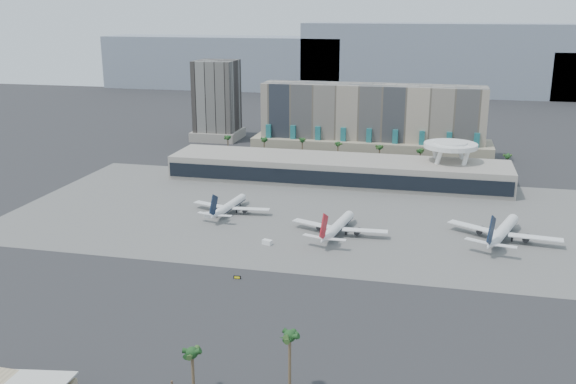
% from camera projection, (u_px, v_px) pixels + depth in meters
% --- Properties ---
extents(ground, '(900.00, 900.00, 0.00)m').
position_uv_depth(ground, '(288.00, 262.00, 223.51)').
color(ground, '#232326').
rests_on(ground, ground).
extents(apron_pad, '(260.00, 130.00, 0.06)m').
position_uv_depth(apron_pad, '(317.00, 214.00, 274.96)').
color(apron_pad, '#5B5B59').
rests_on(apron_pad, ground).
extents(mountain_ridge, '(680.00, 60.00, 70.00)m').
position_uv_depth(mountain_ridge, '(420.00, 64.00, 648.80)').
color(mountain_ridge, gray).
rests_on(mountain_ridge, ground).
extents(hotel, '(140.00, 30.00, 42.00)m').
position_uv_depth(hotel, '(371.00, 127.00, 379.82)').
color(hotel, tan).
rests_on(hotel, ground).
extents(office_tower, '(30.00, 30.00, 52.00)m').
position_uv_depth(office_tower, '(217.00, 105.00, 424.98)').
color(office_tower, black).
rests_on(office_tower, ground).
extents(terminal, '(170.00, 32.50, 14.50)m').
position_uv_depth(terminal, '(337.00, 169.00, 324.46)').
color(terminal, '#ADA698').
rests_on(terminal, ground).
extents(saucer_structure, '(26.00, 26.00, 21.89)m').
position_uv_depth(saucer_structure, '(450.00, 149.00, 314.90)').
color(saucer_structure, white).
rests_on(saucer_structure, ground).
extents(palm_row, '(157.80, 2.80, 13.10)m').
position_uv_depth(palm_row, '(360.00, 148.00, 354.71)').
color(palm_row, brown).
rests_on(palm_row, ground).
extents(airliner_left, '(35.37, 36.58, 12.65)m').
position_uv_depth(airliner_left, '(230.00, 206.00, 275.40)').
color(airliner_left, white).
rests_on(airliner_left, ground).
extents(airliner_centre, '(38.56, 39.99, 13.88)m').
position_uv_depth(airliner_centre, '(338.00, 226.00, 248.97)').
color(airliner_centre, white).
rests_on(airliner_centre, ground).
extents(airliner_right, '(41.70, 43.14, 15.43)m').
position_uv_depth(airliner_right, '(503.00, 231.00, 242.55)').
color(airliner_right, white).
rests_on(airliner_right, ground).
extents(service_vehicle_a, '(5.18, 3.90, 2.28)m').
position_uv_depth(service_vehicle_a, '(210.00, 215.00, 269.86)').
color(service_vehicle_a, silver).
rests_on(service_vehicle_a, ground).
extents(service_vehicle_b, '(4.01, 3.03, 1.83)m').
position_uv_depth(service_vehicle_b, '(267.00, 242.00, 239.29)').
color(service_vehicle_b, white).
rests_on(service_vehicle_b, ground).
extents(taxiway_sign, '(2.43, 0.52, 1.10)m').
position_uv_depth(taxiway_sign, '(237.00, 277.00, 209.15)').
color(taxiway_sign, black).
rests_on(taxiway_sign, ground).
extents(near_palm_a, '(6.00, 6.00, 11.83)m').
position_uv_depth(near_palm_a, '(192.00, 358.00, 144.88)').
color(near_palm_a, brown).
rests_on(near_palm_a, ground).
extents(near_palm_b, '(6.00, 6.00, 15.90)m').
position_uv_depth(near_palm_b, '(290.00, 342.00, 144.05)').
color(near_palm_b, brown).
rests_on(near_palm_b, ground).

